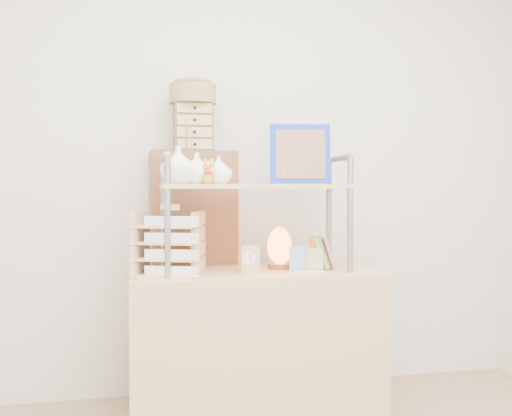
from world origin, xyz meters
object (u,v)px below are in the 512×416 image
(letter_tray, at_px, (170,247))
(salt_lamp, at_px, (279,247))
(desk, at_px, (255,347))
(cabinet, at_px, (193,276))

(letter_tray, xyz_separation_m, salt_lamp, (0.55, 0.10, -0.02))
(desk, height_order, cabinet, cabinet)
(desk, bearing_deg, cabinet, 125.45)
(cabinet, height_order, salt_lamp, cabinet)
(desk, xyz_separation_m, letter_tray, (-0.41, -0.04, 0.51))
(letter_tray, relative_size, salt_lamp, 1.60)
(cabinet, distance_m, salt_lamp, 0.54)
(salt_lamp, bearing_deg, letter_tray, -170.09)
(desk, distance_m, cabinet, 0.54)
(letter_tray, distance_m, salt_lamp, 0.56)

